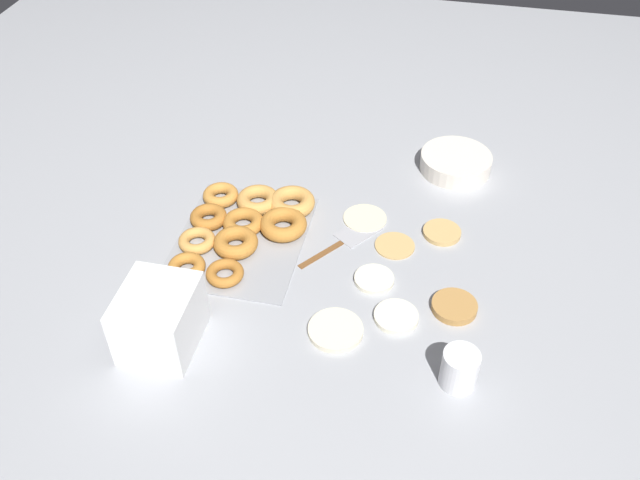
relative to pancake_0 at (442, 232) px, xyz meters
The scene contains 13 objects.
ground_plane 0.24m from the pancake_0, 57.17° to the right, with size 3.00×3.00×0.00m, color #9EA0A5.
pancake_0 is the anchor object (origin of this frame).
pancake_1 0.29m from the pancake_0, 14.07° to the right, with size 0.09×0.09×0.01m, color silver.
pancake_2 0.12m from the pancake_0, 57.41° to the right, with size 0.09×0.09×0.01m, color tan.
pancake_3 0.19m from the pancake_0, 94.92° to the right, with size 0.10×0.10×0.01m, color beige.
pancake_4 0.39m from the pancake_0, 28.25° to the right, with size 0.11×0.11×0.01m, color beige.
pancake_5 0.24m from the pancake_0, 10.72° to the left, with size 0.10×0.10×0.02m, color #B27F42.
pancake_6 0.23m from the pancake_0, 35.32° to the right, with size 0.09×0.09×0.01m, color silver.
donut_tray 0.46m from the pancake_0, 78.95° to the right, with size 0.37×0.29×0.04m.
batter_bowl 0.27m from the pancake_0, behind, with size 0.18×0.18×0.05m.
container_stack 0.68m from the pancake_0, 49.54° to the right, with size 0.16×0.14×0.13m.
paper_cup 0.42m from the pancake_0, ahead, with size 0.07×0.07×0.08m.
spatula 0.22m from the pancake_0, 74.75° to the right, with size 0.21×0.17×0.01m.
Camera 1 is at (1.10, 0.17, 1.05)m, focal length 38.00 mm.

